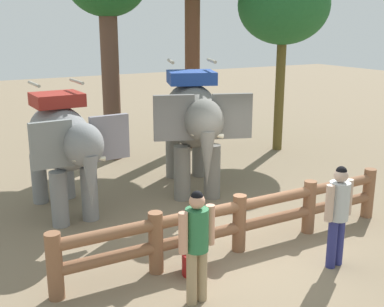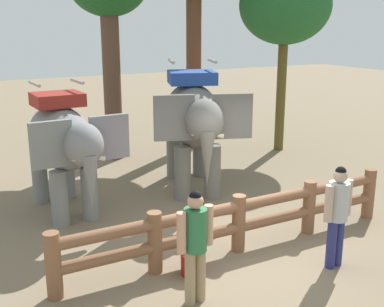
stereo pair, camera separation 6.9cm
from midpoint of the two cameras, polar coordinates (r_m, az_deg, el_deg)
name	(u,v)px [view 2 (the right image)]	position (r m, az deg, el deg)	size (l,w,h in m)	color
ground_plane	(238,250)	(8.99, 5.59, -11.21)	(60.00, 60.00, 0.00)	#7A6951
log_fence	(239,219)	(8.73, 5.74, -7.68)	(6.77, 0.24, 1.05)	brown
elephant_near_left	(63,142)	(10.40, -14.68, 1.33)	(1.88, 3.28, 2.82)	gray
elephant_center	(193,119)	(11.52, 0.35, 4.06)	(2.62, 3.74, 3.14)	slate
tourist_woman_in_black	(338,210)	(8.35, 16.95, -6.33)	(0.62, 0.38, 1.75)	navy
tourist_man_in_blue	(195,239)	(7.01, 0.68, -10.02)	(0.61, 0.37, 1.73)	#9D8560
tree_back_center	(285,6)	(15.49, 11.01, 16.59)	(2.77, 2.77, 5.66)	brown
feed_bucket	(193,264)	(8.09, 0.34, -12.82)	(0.39, 0.39, 0.37)	maroon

